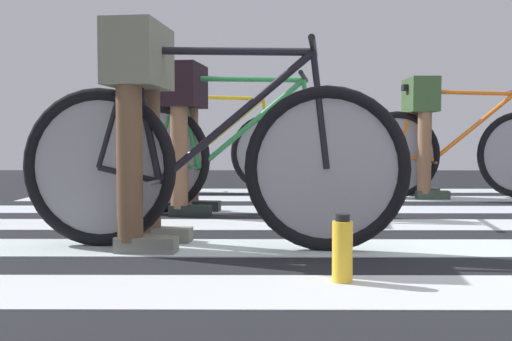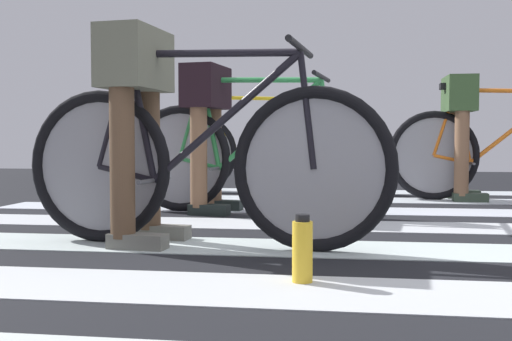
{
  "view_description": "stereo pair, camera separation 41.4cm",
  "coord_description": "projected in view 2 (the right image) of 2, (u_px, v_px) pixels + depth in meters",
  "views": [
    {
      "loc": [
        -0.7,
        -2.61,
        0.5
      ],
      "look_at": [
        -0.72,
        0.42,
        0.35
      ],
      "focal_mm": 43.1,
      "sensor_mm": 36.0,
      "label": 1
    },
    {
      "loc": [
        -0.29,
        -2.61,
        0.5
      ],
      "look_at": [
        -0.72,
        0.42,
        0.35
      ],
      "focal_mm": 43.1,
      "sensor_mm": 36.0,
      "label": 2
    }
  ],
  "objects": [
    {
      "name": "bicycle_1_of_4",
      "position": [
        201.0,
        162.0,
        2.76
      ],
      "size": [
        1.73,
        0.52,
        0.93
      ],
      "rotation": [
        0.0,
        0.0,
        -0.11
      ],
      "color": "black",
      "rests_on": "ground"
    },
    {
      "name": "crosswalk_markings",
      "position": [
        399.0,
        251.0,
        2.66
      ],
      "size": [
        5.45,
        6.52,
        0.0
      ],
      "color": "#B3BEC1",
      "rests_on": "ground"
    },
    {
      "name": "bicycle_2_of_4",
      "position": [
        252.0,
        155.0,
        3.98
      ],
      "size": [
        1.73,
        0.52,
        0.93
      ],
      "rotation": [
        0.0,
        0.0,
        -0.14
      ],
      "color": "black",
      "rests_on": "ground"
    },
    {
      "name": "cyclist_2_of_4",
      "position": [
        207.0,
        118.0,
        4.06
      ],
      "size": [
        0.36,
        0.44,
        0.97
      ],
      "rotation": [
        0.0,
        0.0,
        -0.14
      ],
      "color": "brown",
      "rests_on": "ground"
    },
    {
      "name": "water_bottle",
      "position": [
        302.0,
        251.0,
        2.07
      ],
      "size": [
        0.07,
        0.07,
        0.23
      ],
      "color": "gold",
      "rests_on": "ground"
    },
    {
      "name": "cyclist_1_of_4",
      "position": [
        137.0,
        105.0,
        2.83
      ],
      "size": [
        0.35,
        0.43,
        0.99
      ],
      "rotation": [
        0.0,
        0.0,
        -0.11
      ],
      "color": "brown",
      "rests_on": "ground"
    },
    {
      "name": "cyclist_3_of_4",
      "position": [
        459.0,
        120.0,
        4.88
      ],
      "size": [
        0.31,
        0.41,
        0.99
      ],
      "rotation": [
        0.0,
        0.0,
        0.0
      ],
      "color": "brown",
      "rests_on": "ground"
    },
    {
      "name": "ground",
      "position": [
        411.0,
        258.0,
        2.57
      ],
      "size": [
        18.0,
        14.0,
        0.02
      ],
      "color": "black"
    },
    {
      "name": "bicycle_3_of_4",
      "position": [
        500.0,
        152.0,
        4.85
      ],
      "size": [
        1.74,
        0.52,
        0.93
      ],
      "rotation": [
        0.0,
        0.0,
        0.0
      ],
      "color": "black",
      "rests_on": "ground"
    },
    {
      "name": "bicycle_4_of_4",
      "position": [
        253.0,
        150.0,
        5.72
      ],
      "size": [
        1.74,
        0.52,
        0.93
      ],
      "rotation": [
        0.0,
        0.0,
        0.02
      ],
      "color": "black",
      "rests_on": "ground"
    }
  ]
}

